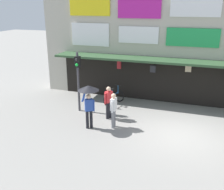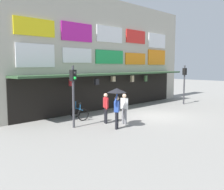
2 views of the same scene
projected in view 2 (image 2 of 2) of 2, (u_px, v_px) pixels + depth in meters
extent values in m
plane|color=gray|center=(153.00, 116.00, 16.23)|extent=(80.00, 80.00, 0.00)
cube|color=#B2AD9E|center=(104.00, 55.00, 18.98)|extent=(18.00, 1.20, 8.00)
cube|color=#2D4C2D|center=(116.00, 74.00, 18.24)|extent=(15.30, 1.40, 0.12)
cube|color=yellow|center=(35.00, 27.00, 14.21)|extent=(2.51, 0.08, 0.98)
cube|color=#B71E93|center=(77.00, 32.00, 16.29)|extent=(2.42, 0.08, 1.17)
cube|color=white|center=(110.00, 34.00, 18.36)|extent=(2.54, 0.08, 1.13)
cube|color=red|center=(136.00, 37.00, 20.44)|extent=(2.30, 0.08, 1.02)
cube|color=white|center=(157.00, 41.00, 22.53)|extent=(2.46, 0.08, 1.23)
cube|color=white|center=(36.00, 55.00, 14.40)|extent=(2.39, 0.08, 1.33)
cube|color=white|center=(78.00, 55.00, 16.47)|extent=(2.30, 0.08, 0.93)
cube|color=green|center=(110.00, 57.00, 18.55)|extent=(2.76, 0.08, 0.97)
cube|color=orange|center=(136.00, 59.00, 20.64)|extent=(2.46, 0.08, 0.92)
cube|color=orange|center=(157.00, 57.00, 22.70)|extent=(2.53, 0.08, 1.30)
cylinder|color=black|center=(71.00, 78.00, 15.58)|extent=(0.02, 0.02, 0.17)
cube|color=maroon|center=(71.00, 83.00, 15.62)|extent=(0.22, 0.13, 0.43)
cylinder|color=black|center=(97.00, 77.00, 16.91)|extent=(0.02, 0.02, 0.23)
cube|color=#232328|center=(97.00, 82.00, 16.94)|extent=(0.30, 0.18, 0.38)
cylinder|color=black|center=(113.00, 75.00, 18.41)|extent=(0.02, 0.02, 0.12)
cube|color=tan|center=(113.00, 79.00, 18.44)|extent=(0.31, 0.19, 0.38)
cylinder|color=black|center=(132.00, 75.00, 19.77)|extent=(0.02, 0.02, 0.13)
cube|color=tan|center=(132.00, 79.00, 19.81)|extent=(0.27, 0.16, 0.50)
cylinder|color=black|center=(146.00, 74.00, 21.24)|extent=(0.02, 0.02, 0.19)
cube|color=#477042|center=(146.00, 78.00, 21.28)|extent=(0.26, 0.15, 0.49)
cube|color=black|center=(110.00, 92.00, 18.87)|extent=(15.30, 0.04, 2.50)
cylinder|color=#38383D|center=(73.00, 97.00, 13.00)|extent=(0.12, 0.12, 3.20)
cube|color=black|center=(73.00, 75.00, 12.87)|extent=(0.31, 0.28, 0.56)
sphere|color=black|center=(75.00, 73.00, 12.78)|extent=(0.15, 0.15, 0.15)
sphere|color=#19DB3D|center=(75.00, 78.00, 12.81)|extent=(0.15, 0.15, 0.15)
cylinder|color=#38383D|center=(184.00, 85.00, 20.93)|extent=(0.12, 0.12, 3.20)
cube|color=black|center=(185.00, 72.00, 20.80)|extent=(0.31, 0.28, 0.56)
sphere|color=black|center=(183.00, 70.00, 20.89)|extent=(0.15, 0.15, 0.15)
sphere|color=#19DB3D|center=(183.00, 73.00, 20.92)|extent=(0.15, 0.15, 0.15)
torus|color=black|center=(75.00, 112.00, 15.68)|extent=(0.71, 0.22, 0.72)
torus|color=black|center=(83.00, 115.00, 14.75)|extent=(0.71, 0.22, 0.72)
cylinder|color=#1E66A8|center=(79.00, 109.00, 15.19)|extent=(0.27, 0.98, 0.05)
cylinder|color=#1E66A8|center=(80.00, 107.00, 15.03)|extent=(0.04, 0.04, 0.35)
cube|color=black|center=(80.00, 103.00, 15.00)|extent=(0.14, 0.22, 0.06)
cylinder|color=#1E66A8|center=(76.00, 105.00, 15.56)|extent=(0.04, 0.04, 0.50)
cylinder|color=black|center=(76.00, 101.00, 15.53)|extent=(0.44, 0.13, 0.04)
cylinder|color=black|center=(117.00, 120.00, 12.93)|extent=(0.14, 0.14, 0.88)
cylinder|color=black|center=(116.00, 121.00, 12.75)|extent=(0.14, 0.14, 0.88)
cube|color=#28479E|center=(117.00, 106.00, 12.76)|extent=(0.42, 0.38, 0.56)
sphere|color=beige|center=(117.00, 98.00, 12.71)|extent=(0.22, 0.22, 0.22)
cylinder|color=#28479E|center=(118.00, 107.00, 12.98)|extent=(0.09, 0.09, 0.56)
cylinder|color=#28479E|center=(116.00, 99.00, 12.50)|extent=(0.23, 0.09, 0.48)
cylinder|color=#4C3823|center=(116.00, 97.00, 12.49)|extent=(0.02, 0.02, 0.55)
cone|color=black|center=(117.00, 90.00, 12.66)|extent=(0.96, 0.96, 0.22)
cylinder|color=black|center=(106.00, 116.00, 14.03)|extent=(0.14, 0.14, 0.88)
cylinder|color=black|center=(105.00, 115.00, 14.20)|extent=(0.14, 0.14, 0.88)
cube|color=red|center=(106.00, 103.00, 14.03)|extent=(0.37, 0.42, 0.56)
sphere|color=beige|center=(106.00, 95.00, 13.98)|extent=(0.22, 0.22, 0.22)
cylinder|color=red|center=(107.00, 104.00, 13.82)|extent=(0.09, 0.09, 0.56)
cylinder|color=red|center=(105.00, 103.00, 14.25)|extent=(0.09, 0.09, 0.56)
cylinder|color=gray|center=(123.00, 116.00, 13.94)|extent=(0.14, 0.14, 0.88)
cylinder|color=gray|center=(125.00, 117.00, 13.82)|extent=(0.14, 0.14, 0.88)
cube|color=white|center=(124.00, 103.00, 13.80)|extent=(0.23, 0.37, 0.56)
sphere|color=beige|center=(124.00, 96.00, 13.75)|extent=(0.22, 0.22, 0.22)
cylinder|color=white|center=(121.00, 104.00, 13.96)|extent=(0.09, 0.09, 0.56)
cylinder|color=white|center=(127.00, 105.00, 13.64)|extent=(0.09, 0.09, 0.56)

